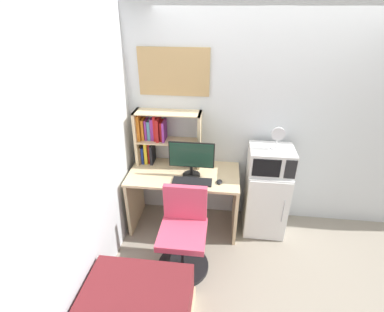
{
  "coord_description": "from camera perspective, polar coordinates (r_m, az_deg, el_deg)",
  "views": [
    {
      "loc": [
        -0.48,
        -3.12,
        2.5
      ],
      "look_at": [
        -0.81,
        -0.37,
        1.02
      ],
      "focal_mm": 26.48,
      "sensor_mm": 36.0,
      "label": 1
    }
  ],
  "objects": [
    {
      "name": "computer_mouse",
      "position": [
        3.14,
        5.53,
        -5.19
      ],
      "size": [
        0.07,
        0.09,
        0.03
      ],
      "primitive_type": "ellipsoid",
      "color": "black",
      "rests_on": "desk"
    },
    {
      "name": "hutch_bookshelf",
      "position": [
        3.4,
        -6.75,
        4.03
      ],
      "size": [
        0.78,
        0.24,
        0.67
      ],
      "color": "beige",
      "rests_on": "desk"
    },
    {
      "name": "microwave",
      "position": [
        3.28,
        15.64,
        -0.71
      ],
      "size": [
        0.49,
        0.4,
        0.27
      ],
      "color": "silver",
      "rests_on": "mini_fridge"
    },
    {
      "name": "monitor",
      "position": [
        3.15,
        -0.1,
        -0.3
      ],
      "size": [
        0.51,
        0.2,
        0.42
      ],
      "color": "black",
      "rests_on": "desk"
    },
    {
      "name": "wall_left",
      "position": [
        2.25,
        -25.29,
        -7.22
      ],
      "size": [
        0.04,
        4.4,
        2.6
      ],
      "primitive_type": "cube",
      "color": "silver",
      "rests_on": "ground_plane"
    },
    {
      "name": "desk",
      "position": [
        3.44,
        -1.6,
        -6.76
      ],
      "size": [
        1.29,
        0.66,
        0.77
      ],
      "color": "beige",
      "rests_on": "ground_plane"
    },
    {
      "name": "wall_corkboard",
      "position": [
        3.23,
        -3.7,
        16.52
      ],
      "size": [
        0.79,
        0.02,
        0.52
      ],
      "primitive_type": "cube",
      "color": "tan"
    },
    {
      "name": "desk_chair",
      "position": [
        3.05,
        -1.73,
        -15.73
      ],
      "size": [
        0.55,
        0.55,
        0.9
      ],
      "color": "black",
      "rests_on": "ground_plane"
    },
    {
      "name": "keyboard",
      "position": [
        3.14,
        0.03,
        -5.16
      ],
      "size": [
        0.43,
        0.15,
        0.02
      ],
      "primitive_type": "cube",
      "color": "black",
      "rests_on": "desk"
    },
    {
      "name": "wall_back",
      "position": [
        3.48,
        21.07,
        5.96
      ],
      "size": [
        6.4,
        0.04,
        2.6
      ],
      "primitive_type": "cube",
      "color": "silver",
      "rests_on": "ground_plane"
    },
    {
      "name": "desk_fan",
      "position": [
        3.16,
        16.88,
        3.69
      ],
      "size": [
        0.15,
        0.11,
        0.25
      ],
      "color": "silver",
      "rests_on": "microwave"
    },
    {
      "name": "mini_fridge",
      "position": [
        3.57,
        14.5,
        -8.6
      ],
      "size": [
        0.48,
        0.49,
        0.84
      ],
      "color": "white",
      "rests_on": "ground_plane"
    }
  ]
}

